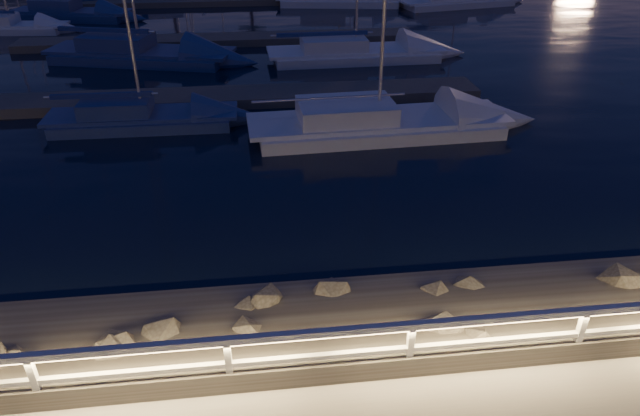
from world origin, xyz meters
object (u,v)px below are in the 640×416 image
at_px(sailboat_c, 136,52).
at_px(sailboat_f, 8,26).
at_px(sailboat_d, 371,121).
at_px(sailboat_l, 454,0).
at_px(sailboat_b, 137,116).
at_px(sailboat_e, 68,12).
at_px(guard_rail, 159,357).
at_px(sailboat_h, 351,51).

distance_m(sailboat_c, sailboat_f, 11.50).
bearing_deg(sailboat_d, sailboat_l, 62.64).
xyz_separation_m(sailboat_b, sailboat_e, (-7.51, 20.14, 0.06)).
xyz_separation_m(sailboat_b, sailboat_f, (-10.16, 16.68, -0.01)).
xyz_separation_m(sailboat_d, sailboat_f, (-18.58, 18.37, -0.05)).
bearing_deg(sailboat_b, guard_rail, -78.87).
relative_size(sailboat_b, sailboat_e, 0.88).
bearing_deg(sailboat_f, sailboat_l, 15.35).
bearing_deg(sailboat_d, sailboat_h, 82.32).
bearing_deg(sailboat_b, sailboat_e, 110.92).
distance_m(guard_rail, sailboat_h, 22.81).
height_order(guard_rail, sailboat_h, sailboat_h).
distance_m(sailboat_b, sailboat_h, 12.34).
bearing_deg(sailboat_h, sailboat_b, -140.58).
relative_size(sailboat_h, sailboat_l, 1.01).
relative_size(sailboat_b, sailboat_l, 0.79).
xyz_separation_m(sailboat_e, sailboat_l, (26.73, 1.38, -0.04)).
relative_size(sailboat_d, sailboat_e, 1.17).
height_order(sailboat_e, sailboat_l, sailboat_l).
relative_size(sailboat_c, sailboat_f, 1.42).
xyz_separation_m(sailboat_c, sailboat_e, (-6.03, 11.00, -0.00)).
xyz_separation_m(sailboat_c, sailboat_d, (9.90, -10.83, -0.02)).
bearing_deg(sailboat_l, sailboat_e, 171.11).
bearing_deg(sailboat_b, sailboat_h, 41.41).
relative_size(sailboat_c, sailboat_d, 1.00).
bearing_deg(sailboat_e, sailboat_l, 16.61).
bearing_deg(sailboat_f, sailboat_b, -52.65).
bearing_deg(sailboat_b, sailboat_l, 48.70).
bearing_deg(sailboat_l, sailboat_h, -138.22).
height_order(guard_rail, sailboat_d, sailboat_d).
xyz_separation_m(sailboat_h, sailboat_l, (9.89, 13.43, -0.00)).
bearing_deg(sailboat_b, sailboat_d, -10.86).
xyz_separation_m(sailboat_b, sailboat_d, (8.42, -1.69, 0.04)).
xyz_separation_m(guard_rail, sailboat_d, (5.85, 11.99, -0.93)).
bearing_deg(sailboat_c, sailboat_h, 9.78).
distance_m(sailboat_d, sailboat_h, 9.82).
xyz_separation_m(guard_rail, sailboat_c, (-4.05, 22.82, -0.90)).
height_order(sailboat_d, sailboat_f, sailboat_d).
bearing_deg(sailboat_c, sailboat_e, 134.11).
height_order(guard_rail, sailboat_b, sailboat_b).
xyz_separation_m(sailboat_c, sailboat_h, (10.80, -1.05, -0.04)).
bearing_deg(sailboat_h, sailboat_e, 142.89).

